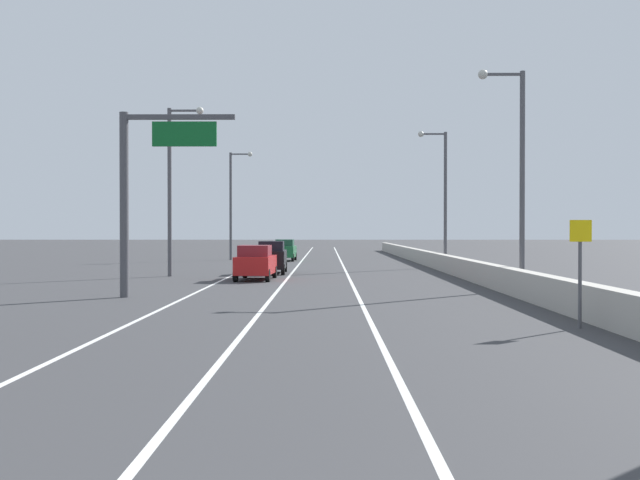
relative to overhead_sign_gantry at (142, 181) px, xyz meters
The scene contains 14 objects.
ground_plane 37.44m from the overhead_sign_gantry, 78.73° to the left, with size 320.00×320.00×0.00m, color #38383A.
lane_stripe_left 27.88m from the overhead_sign_gantry, 86.33° to the left, with size 0.16×130.00×0.00m, color silver.
lane_stripe_center 28.32m from the overhead_sign_gantry, 79.15° to the left, with size 0.16×130.00×0.00m, color silver.
lane_stripe_right 29.17m from the overhead_sign_gantry, 72.29° to the left, with size 0.16×130.00×0.00m, color silver.
jersey_barrier_right 20.19m from the overhead_sign_gantry, 38.96° to the left, with size 0.60×120.00×1.10m, color #B2ADA3.
overhead_sign_gantry is the anchor object (origin of this frame).
speed_advisory_sign 17.63m from the overhead_sign_gantry, 33.71° to the right, with size 0.60×0.11×3.00m.
lamp_post_right_second 16.58m from the overhead_sign_gantry, 13.48° to the left, with size 2.14×0.44×10.01m.
lamp_post_right_third 29.65m from the overhead_sign_gantry, 57.47° to the left, with size 2.14×0.44×10.01m.
lamp_post_left_mid 14.20m from the overhead_sign_gantry, 96.30° to the left, with size 2.14×0.44×10.01m.
lamp_post_left_far 39.46m from the overhead_sign_gantry, 91.66° to the left, with size 2.14×0.44×10.01m.
car_green_0 37.59m from the overhead_sign_gantry, 84.21° to the left, with size 1.92×4.37×1.93m.
car_black_1 18.01m from the overhead_sign_gantry, 76.82° to the left, with size 1.83×4.60×2.05m.
car_red_2 12.11m from the overhead_sign_gantry, 71.93° to the left, with size 2.08×4.45×1.91m.
Camera 1 is at (0.19, -2.97, 2.70)m, focal length 42.49 mm.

